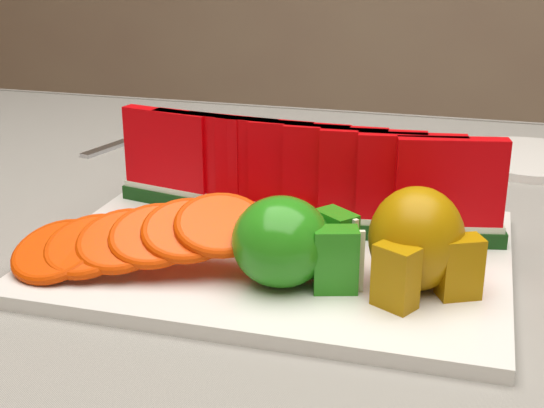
{
  "coord_description": "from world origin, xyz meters",
  "views": [
    {
      "loc": [
        0.16,
        -0.67,
        1.04
      ],
      "look_at": [
        -0.01,
        -0.07,
        0.81
      ],
      "focal_mm": 50.0,
      "sensor_mm": 36.0,
      "label": 1
    }
  ],
  "objects": [
    {
      "name": "platter",
      "position": [
        -0.0,
        -0.07,
        0.76
      ],
      "size": [
        0.4,
        0.3,
        0.01
      ],
      "color": "silver",
      "rests_on": "tablecloth"
    },
    {
      "name": "table",
      "position": [
        0.0,
        0.0,
        0.65
      ],
      "size": [
        1.4,
        0.9,
        0.75
      ],
      "color": "#4E341F",
      "rests_on": "ground"
    },
    {
      "name": "apple_cluster",
      "position": [
        0.03,
        -0.14,
        0.8
      ],
      "size": [
        0.11,
        0.09,
        0.07
      ],
      "color": "#34840B",
      "rests_on": "platter"
    },
    {
      "name": "watermelon_row",
      "position": [
        0.0,
        -0.01,
        0.82
      ],
      "size": [
        0.39,
        0.07,
        0.1
      ],
      "color": "#08340B",
      "rests_on": "platter"
    },
    {
      "name": "tablecloth",
      "position": [
        0.0,
        0.0,
        0.72
      ],
      "size": [
        1.53,
        1.03,
        0.2
      ],
      "color": "gray",
      "rests_on": "table"
    },
    {
      "name": "fork",
      "position": [
        -0.31,
        0.26,
        0.76
      ],
      "size": [
        0.06,
        0.19,
        0.0
      ],
      "color": "silver",
      "rests_on": "tablecloth"
    },
    {
      "name": "side_plate",
      "position": [
        0.23,
        0.3,
        0.76
      ],
      "size": [
        0.18,
        0.18,
        0.01
      ],
      "color": "silver",
      "rests_on": "tablecloth"
    },
    {
      "name": "pear_cluster",
      "position": [
        0.12,
        -0.12,
        0.81
      ],
      "size": [
        0.1,
        0.1,
        0.08
      ],
      "color": "#B87A10",
      "rests_on": "platter"
    },
    {
      "name": "tangerine_segments",
      "position": [
        -0.04,
        -0.05,
        0.78
      ],
      "size": [
        0.14,
        0.07,
        0.03
      ],
      "color": "#D3400E",
      "rests_on": "platter"
    },
    {
      "name": "orange_fan_back",
      "position": [
        -0.02,
        0.06,
        0.79
      ],
      "size": [
        0.27,
        0.09,
        0.04
      ],
      "color": "red",
      "rests_on": "platter"
    },
    {
      "name": "orange_fan_front",
      "position": [
        -0.1,
        -0.15,
        0.8
      ],
      "size": [
        0.23,
        0.14,
        0.06
      ],
      "color": "red",
      "rests_on": "platter"
    }
  ]
}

